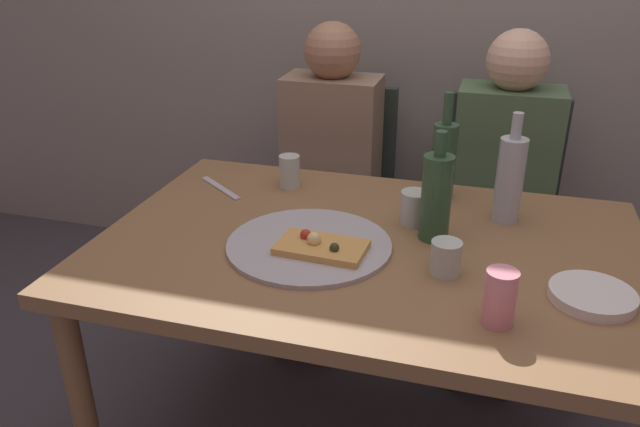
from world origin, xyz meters
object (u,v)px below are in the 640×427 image
object	(u,v)px
guest_in_sweater	(325,168)
tumbler_near	(446,258)
wine_bottle	(444,159)
soda_can	(500,298)
water_bottle	(436,196)
plate_stack	(592,296)
chair_left	(335,185)
beer_bottle	(510,178)
dining_table	(367,268)
pizza_slice_last	(321,246)
chair_right	(498,203)
guest_in_beanie	(502,186)
table_knife	(221,188)
wine_glass	(290,171)
tumbler_far	(414,208)
pizza_tray	(309,245)

from	to	relation	value
guest_in_sweater	tumbler_near	bearing A→B (deg)	122.53
wine_bottle	soda_can	bearing A→B (deg)	-74.02
water_bottle	plate_stack	size ratio (longest dim) A/B	1.58
soda_can	chair_left	bearing A→B (deg)	119.41
tumbler_near	soda_can	world-z (taller)	soda_can
beer_bottle	plate_stack	size ratio (longest dim) A/B	1.66
wine_bottle	guest_in_sweater	distance (m)	0.62
dining_table	plate_stack	size ratio (longest dim) A/B	7.57
wine_bottle	pizza_slice_last	bearing A→B (deg)	-118.74
dining_table	wine_bottle	xyz separation A→B (m)	(0.15, 0.35, 0.20)
water_bottle	guest_in_sweater	bearing A→B (deg)	126.47
plate_stack	chair_right	bearing A→B (deg)	101.14
guest_in_sweater	guest_in_beanie	xyz separation A→B (m)	(0.65, 0.00, 0.00)
chair_right	guest_in_sweater	bearing A→B (deg)	13.15
table_knife	wine_bottle	bearing A→B (deg)	48.10
pizza_slice_last	guest_in_sweater	bearing A→B (deg)	104.91
water_bottle	guest_in_beanie	bearing A→B (deg)	74.96
water_bottle	wine_glass	world-z (taller)	water_bottle
guest_in_sweater	plate_stack	bearing A→B (deg)	134.85
pizza_slice_last	guest_in_beanie	distance (m)	0.93
tumbler_far	chair_left	size ratio (longest dim) A/B	0.10
water_bottle	tumbler_near	world-z (taller)	water_bottle
pizza_slice_last	chair_right	bearing A→B (deg)	65.91
soda_can	table_knife	distance (m)	0.99
wine_glass	plate_stack	xyz separation A→B (m)	(0.85, -0.44, -0.04)
dining_table	table_knife	xyz separation A→B (m)	(-0.52, 0.23, 0.08)
wine_bottle	pizza_tray	bearing A→B (deg)	-124.31
plate_stack	dining_table	bearing A→B (deg)	165.65
beer_bottle	guest_in_sweater	distance (m)	0.83
dining_table	guest_in_beanie	size ratio (longest dim) A/B	1.20
pizza_slice_last	soda_can	distance (m)	0.47
tumbler_near	chair_left	xyz separation A→B (m)	(-0.52, 0.97, -0.25)
table_knife	tumbler_near	bearing A→B (deg)	12.75
pizza_tray	wine_bottle	distance (m)	0.52
pizza_slice_last	soda_can	bearing A→B (deg)	-23.00
tumbler_near	guest_in_beanie	distance (m)	0.84
soda_can	tumbler_near	bearing A→B (deg)	125.15
dining_table	tumbler_far	size ratio (longest dim) A/B	14.98
wine_bottle	water_bottle	world-z (taller)	wine_bottle
guest_in_sweater	beer_bottle	bearing A→B (deg)	144.05
wine_glass	plate_stack	bearing A→B (deg)	-27.45
soda_can	water_bottle	bearing A→B (deg)	115.92
dining_table	wine_bottle	size ratio (longest dim) A/B	4.36
table_knife	guest_in_sweater	bearing A→B (deg)	104.60
dining_table	tumbler_near	xyz separation A→B (m)	(0.21, -0.11, 0.12)
pizza_tray	tumbler_near	xyz separation A→B (m)	(0.35, -0.04, 0.04)
pizza_slice_last	plate_stack	xyz separation A→B (m)	(0.63, -0.04, -0.01)
tumbler_far	table_knife	bearing A→B (deg)	172.59
wine_glass	guest_in_beanie	bearing A→B (deg)	32.24
soda_can	plate_stack	distance (m)	0.25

